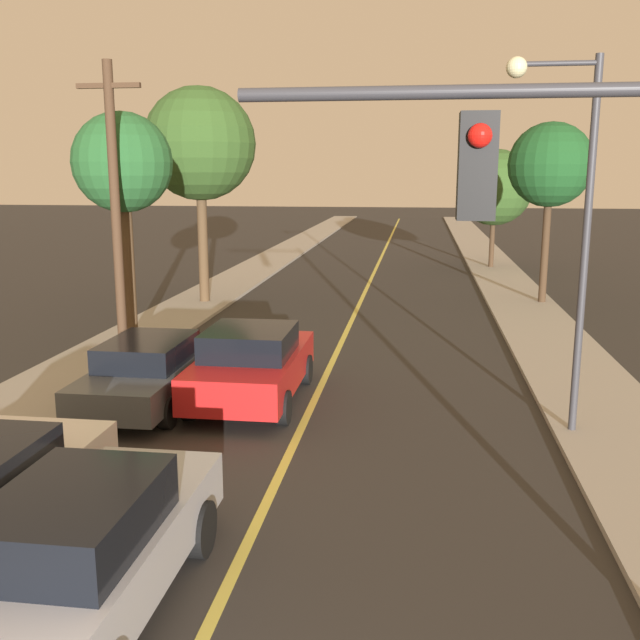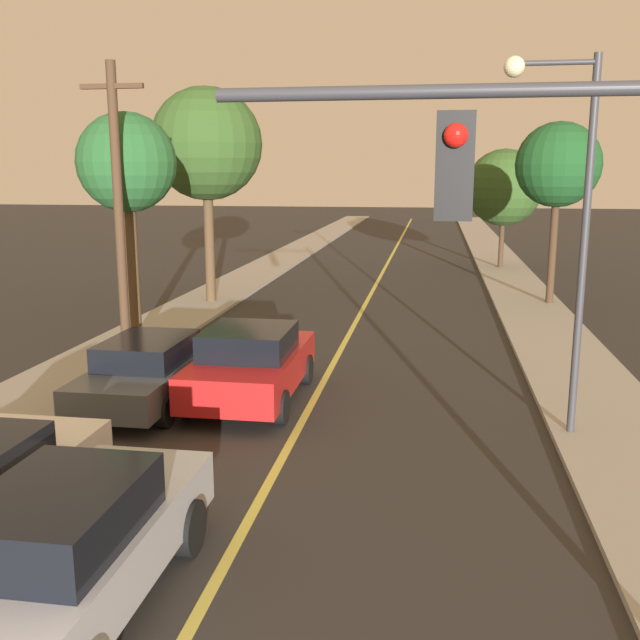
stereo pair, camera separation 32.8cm
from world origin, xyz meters
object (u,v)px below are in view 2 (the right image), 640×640
(traffic_signal_mast, at_px, (620,279))
(car_outer_lane_second, at_px, (151,369))
(utility_pole_left, at_px, (119,208))
(car_near_lane_front, at_px, (69,550))
(tree_left_near, at_px, (206,145))
(tree_left_far, at_px, (127,165))
(streetlamp_right, at_px, (565,196))
(tree_right_near, at_px, (504,188))
(car_near_lane_second, at_px, (251,363))
(tree_right_far, at_px, (558,166))

(traffic_signal_mast, bearing_deg, car_outer_lane_second, 134.20)
(traffic_signal_mast, height_order, utility_pole_left, utility_pole_left)
(car_near_lane_front, relative_size, tree_left_near, 0.62)
(tree_left_near, bearing_deg, tree_left_far, -90.41)
(traffic_signal_mast, xyz_separation_m, streetlamp_right, (0.68, 6.88, 0.47))
(streetlamp_right, height_order, tree_right_near, streetlamp_right)
(car_near_lane_front, bearing_deg, tree_left_near, 103.19)
(car_near_lane_front, relative_size, car_near_lane_second, 1.07)
(car_near_lane_front, bearing_deg, car_outer_lane_second, 105.74)
(car_near_lane_second, relative_size, tree_right_far, 0.69)
(tree_left_near, height_order, tree_right_far, tree_left_near)
(tree_left_near, bearing_deg, car_near_lane_front, -76.81)
(car_near_lane_front, relative_size, streetlamp_right, 0.72)
(traffic_signal_mast, xyz_separation_m, utility_pole_left, (-9.35, 10.66, 0.01))
(car_near_lane_second, distance_m, traffic_signal_mast, 10.16)
(car_outer_lane_second, relative_size, tree_left_far, 0.77)
(car_outer_lane_second, distance_m, utility_pole_left, 4.82)
(car_near_lane_front, distance_m, car_near_lane_second, 7.81)
(traffic_signal_mast, bearing_deg, tree_right_near, 86.65)
(car_near_lane_second, bearing_deg, tree_right_far, 57.49)
(utility_pole_left, distance_m, tree_left_near, 8.71)
(car_outer_lane_second, height_order, tree_right_near, tree_right_near)
(car_outer_lane_second, height_order, tree_right_far, tree_right_far)
(utility_pole_left, height_order, tree_right_far, utility_pole_left)
(tree_right_near, bearing_deg, tree_right_far, -84.75)
(tree_right_near, bearing_deg, tree_left_far, -122.26)
(traffic_signal_mast, height_order, tree_left_near, tree_left_near)
(tree_left_near, distance_m, tree_right_near, 16.49)
(car_near_lane_front, relative_size, traffic_signal_mast, 0.85)
(tree_right_near, bearing_deg, traffic_signal_mast, -93.35)
(streetlamp_right, bearing_deg, tree_right_near, 87.32)
(traffic_signal_mast, height_order, tree_left_far, tree_left_far)
(traffic_signal_mast, distance_m, tree_left_far, 15.82)
(car_near_lane_second, bearing_deg, tree_right_near, 72.52)
(tree_left_near, relative_size, tree_right_far, 1.19)
(tree_right_near, bearing_deg, car_near_lane_front, -103.19)
(traffic_signal_mast, distance_m, tree_right_near, 30.82)
(car_near_lane_front, height_order, utility_pole_left, utility_pole_left)
(car_near_lane_second, height_order, traffic_signal_mast, traffic_signal_mast)
(tree_right_near, bearing_deg, utility_pole_left, -119.02)
(car_near_lane_second, bearing_deg, utility_pole_left, 147.02)
(car_near_lane_front, height_order, tree_left_far, tree_left_far)
(traffic_signal_mast, bearing_deg, tree_left_near, 117.04)
(traffic_signal_mast, distance_m, tree_right_far, 20.93)
(tree_left_far, height_order, tree_right_far, tree_right_far)
(car_outer_lane_second, relative_size, streetlamp_right, 0.73)
(car_outer_lane_second, bearing_deg, tree_left_near, 101.52)
(traffic_signal_mast, height_order, tree_right_near, tree_right_near)
(tree_left_far, height_order, tree_right_near, tree_left_far)
(utility_pole_left, distance_m, tree_right_near, 23.00)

